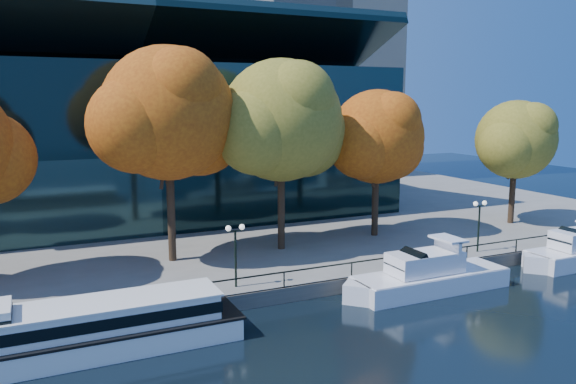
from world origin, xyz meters
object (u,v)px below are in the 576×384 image
tour_boat (84,329)px  lamp_2 (479,214)px  cruiser_near (425,276)px  tree_2 (171,116)px  tree_5 (517,141)px  tree_4 (379,139)px  lamp_1 (235,241)px  tree_3 (284,123)px

tour_boat → lamp_2: lamp_2 is taller
cruiser_near → tree_2: bearing=141.9°
tree_5 → cruiser_near: bearing=-151.2°
tour_boat → tree_5: size_ratio=1.42×
tree_4 → lamp_1: size_ratio=3.14×
cruiser_near → tree_3: (-5.51, 10.74, 9.88)m
tree_4 → tree_2: bearing=-178.8°
tree_3 → tree_5: size_ratio=1.27×
tour_boat → tree_4: size_ratio=1.32×
tree_4 → lamp_2: tree_4 is taller
cruiser_near → tree_2: (-14.18, 11.12, 10.49)m
lamp_2 → tour_boat: bearing=-172.6°
tree_3 → tree_4: 9.44m
tree_2 → tree_4: bearing=1.2°
cruiser_near → lamp_1: size_ratio=3.05×
cruiser_near → tree_4: size_ratio=0.97×
tree_3 → cruiser_near: bearing=-62.8°
tree_5 → lamp_1: tree_5 is taller
tree_2 → lamp_2: tree_2 is taller
cruiser_near → tour_boat: bearing=-179.3°
tour_boat → tree_3: tree_3 is taller
tree_2 → tree_4: tree_2 is taller
lamp_2 → lamp_1: bearing=180.0°
tree_2 → lamp_1: tree_2 is taller
tour_boat → tree_4: (25.39, 11.77, 8.11)m
tour_boat → lamp_1: (9.49, 3.81, 2.63)m
tree_3 → lamp_1: (-6.62, -7.21, -7.00)m
tour_boat → lamp_2: size_ratio=4.15×
lamp_1 → cruiser_near: bearing=-16.2°
tree_5 → lamp_1: (-30.67, -6.66, -4.90)m
tree_4 → tree_5: size_ratio=1.08×
cruiser_near → tree_4: 14.70m
tour_boat → cruiser_near: 21.62m
tree_4 → lamp_2: 10.50m
tour_boat → tree_4: bearing=24.9°
cruiser_near → lamp_2: lamp_2 is taller
tree_2 → cruiser_near: bearing=-38.1°
tour_boat → tree_3: 21.77m
cruiser_near → tree_2: size_ratio=0.79×
tree_5 → lamp_1: size_ratio=2.92×
cruiser_near → lamp_1: 12.96m
cruiser_near → tree_5: 22.54m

